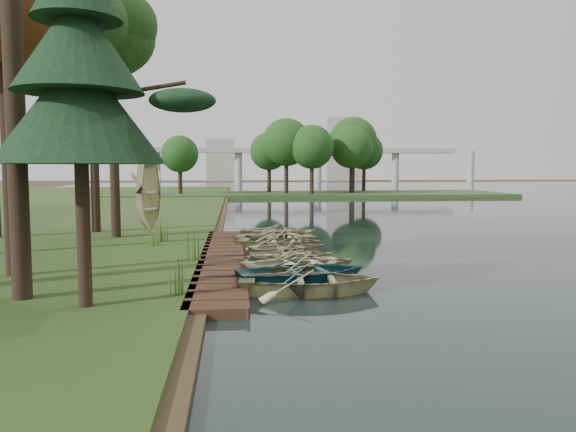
{
  "coord_description": "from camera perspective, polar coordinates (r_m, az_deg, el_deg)",
  "views": [
    {
      "loc": [
        -1.15,
        -20.63,
        3.5
      ],
      "look_at": [
        0.91,
        0.72,
        1.68
      ],
      "focal_mm": 35.0,
      "sensor_mm": 36.0,
      "label": 1
    }
  ],
  "objects": [
    {
      "name": "reeds_1",
      "position": [
        19.81,
        -9.67,
        -2.99
      ],
      "size": [
        0.6,
        0.6,
        1.05
      ],
      "primitive_type": "cone",
      "color": "#3F661E",
      "rests_on": "bank"
    },
    {
      "name": "rowboat_2",
      "position": [
        18.4,
        1.27,
        -4.7
      ],
      "size": [
        4.38,
        3.56,
        0.8
      ],
      "primitive_type": "imported",
      "rotation": [
        0.0,
        0.0,
        1.8
      ],
      "color": "#BFBB8A",
      "rests_on": "water"
    },
    {
      "name": "bridge",
      "position": [
        141.32,
        -0.04,
        6.29
      ],
      "size": [
        95.9,
        4.0,
        8.6
      ],
      "color": "#A5A5A0",
      "rests_on": "ground"
    },
    {
      "name": "boardwalk",
      "position": [
        20.91,
        -6.69,
        -4.41
      ],
      "size": [
        1.6,
        16.0,
        0.3
      ],
      "primitive_type": "cube",
      "color": "#372215",
      "rests_on": "ground"
    },
    {
      "name": "peninsula",
      "position": [
        71.3,
        1.88,
        2.2
      ],
      "size": [
        50.0,
        14.0,
        0.45
      ],
      "primitive_type": "cube",
      "color": "#2D471F",
      "rests_on": "ground"
    },
    {
      "name": "tree_6",
      "position": [
        30.63,
        -19.39,
        16.78
      ],
      "size": [
        4.43,
        4.43,
        11.68
      ],
      "color": "black",
      "rests_on": "bank"
    },
    {
      "name": "tree_4",
      "position": [
        28.17,
        -17.56,
        17.92
      ],
      "size": [
        4.46,
        4.46,
        11.69
      ],
      "color": "black",
      "rests_on": "bank"
    },
    {
      "name": "ground",
      "position": [
        20.96,
        -2.29,
        -4.77
      ],
      "size": [
        300.0,
        300.0,
        0.0
      ],
      "primitive_type": "plane",
      "color": "#3D2F1D"
    },
    {
      "name": "rowboat_7",
      "position": [
        25.46,
        -1.24,
        -2.07
      ],
      "size": [
        4.01,
        3.07,
        0.78
      ],
      "primitive_type": "imported",
      "rotation": [
        0.0,
        0.0,
        1.46
      ],
      "color": "#BFBB8A",
      "rests_on": "water"
    },
    {
      "name": "building_b",
      "position": [
        165.7,
        -6.87,
        5.67
      ],
      "size": [
        8.0,
        8.0,
        12.0
      ],
      "primitive_type": "cube",
      "color": "#A5A5A0",
      "rests_on": "ground"
    },
    {
      "name": "reeds_0",
      "position": [
        14.56,
        -11.18,
        -5.93
      ],
      "size": [
        0.6,
        0.6,
        1.0
      ],
      "primitive_type": "cone",
      "color": "#3F661E",
      "rests_on": "bank"
    },
    {
      "name": "stored_rowboat",
      "position": [
        27.79,
        -13.83,
        -1.13
      ],
      "size": [
        4.38,
        3.84,
        0.76
      ],
      "primitive_type": "imported",
      "rotation": [
        3.14,
        0.0,
        1.16
      ],
      "color": "#BFBB8A",
      "rests_on": "bank"
    },
    {
      "name": "building_a",
      "position": [
        163.72,
        5.51,
        6.74
      ],
      "size": [
        10.0,
        8.0,
        18.0
      ],
      "primitive_type": "cube",
      "color": "#A5A5A0",
      "rests_on": "ground"
    },
    {
      "name": "rowboat_1",
      "position": [
        16.91,
        1.52,
        -5.51
      ],
      "size": [
        4.47,
        3.59,
        0.82
      ],
      "primitive_type": "imported",
      "rotation": [
        0.0,
        0.0,
        1.77
      ],
      "color": "#2B6C77",
      "rests_on": "water"
    },
    {
      "name": "rowboat_4",
      "position": [
        20.78,
        0.29,
        -3.81
      ],
      "size": [
        3.17,
        2.29,
        0.65
      ],
      "primitive_type": "imported",
      "rotation": [
        0.0,
        0.0,
        1.59
      ],
      "color": "#BFBB8A",
      "rests_on": "water"
    },
    {
      "name": "far_trees",
      "position": [
        70.93,
        -0.8,
        7.2
      ],
      "size": [
        45.6,
        5.6,
        8.8
      ],
      "color": "black",
      "rests_on": "peninsula"
    },
    {
      "name": "rowboat_0",
      "position": [
        15.66,
        2.18,
        -6.34
      ],
      "size": [
        4.15,
        3.08,
        0.83
      ],
      "primitive_type": "imported",
      "rotation": [
        0.0,
        0.0,
        1.51
      ],
      "color": "#BFBB8A",
      "rests_on": "water"
    },
    {
      "name": "rowboat_8",
      "position": [
        26.78,
        -0.75,
        -1.76
      ],
      "size": [
        4.33,
        3.81,
        0.75
      ],
      "primitive_type": "imported",
      "rotation": [
        0.0,
        0.0,
        1.99
      ],
      "color": "#BFBB8A",
      "rests_on": "water"
    },
    {
      "name": "rowboat_5",
      "position": [
        22.61,
        0.08,
        -3.08
      ],
      "size": [
        3.71,
        3.07,
        0.67
      ],
      "primitive_type": "imported",
      "rotation": [
        0.0,
        0.0,
        1.84
      ],
      "color": "#BFBB8A",
      "rests_on": "water"
    },
    {
      "name": "tree_2",
      "position": [
        19.1,
        -27.02,
        18.09
      ],
      "size": [
        3.8,
        3.8,
        9.46
      ],
      "color": "black",
      "rests_on": "bank"
    },
    {
      "name": "reeds_3",
      "position": [
        25.52,
        -12.51,
        -1.43
      ],
      "size": [
        0.6,
        0.6,
        0.93
      ],
      "primitive_type": "cone",
      "color": "#3F661E",
      "rests_on": "bank"
    },
    {
      "name": "rowboat_3",
      "position": [
        19.82,
        1.17,
        -4.21
      ],
      "size": [
        3.81,
        3.3,
        0.66
      ],
      "primitive_type": "imported",
      "rotation": [
        0.0,
        0.0,
        1.19
      ],
      "color": "#BFBB8A",
      "rests_on": "water"
    },
    {
      "name": "rowboat_6",
      "position": [
        24.1,
        -0.97,
        -2.49
      ],
      "size": [
        4.08,
        3.27,
        0.75
      ],
      "primitive_type": "imported",
      "rotation": [
        0.0,
        0.0,
        1.37
      ],
      "color": "#BFBB8A",
      "rests_on": "water"
    },
    {
      "name": "reeds_2",
      "position": [
        24.04,
        -13.48,
        -1.87
      ],
      "size": [
        0.6,
        0.6,
        0.89
      ],
      "primitive_type": "cone",
      "color": "#3F661E",
      "rests_on": "bank"
    },
    {
      "name": "pine_tree",
      "position": [
        13.85,
        -20.5,
        13.46
      ],
      "size": [
        3.8,
        3.8,
        8.41
      ],
      "color": "black",
      "rests_on": "bank"
    },
    {
      "name": "rowboat_9",
      "position": [
        28.02,
        -0.98,
        -1.43
      ],
      "size": [
        4.05,
        3.12,
        0.78
      ],
      "primitive_type": "imported",
      "rotation": [
        0.0,
        0.0,
        1.45
      ],
      "color": "#BFBB8A",
      "rests_on": "water"
    }
  ]
}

